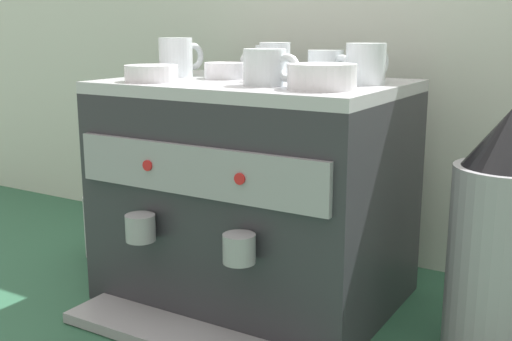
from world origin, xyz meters
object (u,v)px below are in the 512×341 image
object	(u,v)px
ceramic_cup_4	(267,67)
milk_pitcher	(104,226)
ceramic_bowl_0	(151,74)
ceramic_bowl_2	(322,77)
ceramic_cup_0	(327,66)
ceramic_cup_2	(269,61)
ceramic_cup_3	(178,57)
coffee_grinder	(502,241)
ceramic_bowl_1	(226,71)
espresso_machine	(255,192)
ceramic_cup_1	(273,62)
ceramic_cup_5	(367,64)

from	to	relation	value
ceramic_cup_4	milk_pitcher	bearing A→B (deg)	170.61
ceramic_bowl_0	ceramic_bowl_2	distance (m)	0.35
ceramic_cup_0	ceramic_cup_2	xyz separation A→B (m)	(-0.16, 0.05, 0.00)
ceramic_cup_3	coffee_grinder	xyz separation A→B (m)	(0.68, -0.01, -0.29)
ceramic_bowl_0	ceramic_bowl_1	world-z (taller)	same
ceramic_bowl_0	ceramic_bowl_1	xyz separation A→B (m)	(0.08, 0.14, 0.00)
ceramic_cup_0	ceramic_cup_3	size ratio (longest dim) A/B	0.88
ceramic_bowl_2	coffee_grinder	world-z (taller)	ceramic_bowl_2
espresso_machine	coffee_grinder	xyz separation A→B (m)	(0.49, 0.00, -0.02)
ceramic_cup_0	ceramic_bowl_0	distance (m)	0.34
ceramic_cup_1	ceramic_cup_4	xyz separation A→B (m)	(0.04, -0.09, -0.00)
ceramic_cup_2	ceramic_bowl_2	size ratio (longest dim) A/B	0.77
ceramic_bowl_0	ceramic_cup_3	bearing A→B (deg)	105.20
ceramic_cup_0	ceramic_bowl_0	world-z (taller)	ceramic_cup_0
ceramic_cup_3	ceramic_cup_5	bearing A→B (deg)	4.43
ceramic_cup_5	coffee_grinder	distance (m)	0.39
ceramic_cup_0	coffee_grinder	bearing A→B (deg)	-9.46
ceramic_cup_0	coffee_grinder	size ratio (longest dim) A/B	0.23
ceramic_cup_1	ceramic_cup_5	world-z (taller)	same
ceramic_bowl_0	coffee_grinder	world-z (taller)	ceramic_bowl_0
ceramic_cup_2	ceramic_bowl_0	world-z (taller)	ceramic_cup_2
ceramic_cup_1	ceramic_bowl_1	world-z (taller)	ceramic_cup_1
ceramic_cup_0	ceramic_cup_5	world-z (taller)	ceramic_cup_5
ceramic_cup_2	ceramic_cup_4	xyz separation A→B (m)	(0.11, -0.19, -0.00)
ceramic_bowl_2	ceramic_cup_2	bearing A→B (deg)	137.35
ceramic_bowl_2	ceramic_cup_1	bearing A→B (deg)	145.75
coffee_grinder	ceramic_bowl_1	bearing A→B (deg)	178.44
ceramic_cup_4	espresso_machine	bearing A→B (deg)	133.43
ceramic_cup_0	ceramic_cup_1	xyz separation A→B (m)	(-0.10, -0.04, 0.01)
ceramic_cup_1	ceramic_cup_5	bearing A→B (deg)	7.10
ceramic_cup_2	ceramic_cup_5	size ratio (longest dim) A/B	0.81
ceramic_cup_0	ceramic_cup_5	size ratio (longest dim) A/B	0.89
ceramic_cup_0	ceramic_cup_3	world-z (taller)	ceramic_cup_3
ceramic_cup_2	ceramic_cup_4	bearing A→B (deg)	-61.25
ceramic_bowl_0	ceramic_cup_2	bearing A→B (deg)	61.21
ceramic_cup_2	ceramic_bowl_1	bearing A→B (deg)	-114.84
ceramic_cup_2	milk_pitcher	world-z (taller)	ceramic_cup_2
ceramic_cup_1	espresso_machine	bearing A→B (deg)	-147.91
ceramic_bowl_1	ceramic_cup_4	bearing A→B (deg)	-31.76
ceramic_bowl_1	espresso_machine	bearing A→B (deg)	-13.49
ceramic_bowl_1	coffee_grinder	size ratio (longest dim) A/B	0.21
ceramic_cup_2	milk_pitcher	distance (m)	0.59
ceramic_cup_0	ceramic_cup_4	xyz separation A→B (m)	(-0.06, -0.14, 0.00)
ceramic_cup_3	ceramic_cup_4	world-z (taller)	ceramic_cup_3
ceramic_cup_4	coffee_grinder	size ratio (longest dim) A/B	0.27
espresso_machine	ceramic_bowl_2	bearing A→B (deg)	-24.89
ceramic_cup_1	ceramic_bowl_2	size ratio (longest dim) A/B	0.81
ceramic_bowl_2	milk_pitcher	bearing A→B (deg)	171.20
ceramic_cup_3	ceramic_bowl_1	distance (m)	0.12
ceramic_cup_1	coffee_grinder	size ratio (longest dim) A/B	0.22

